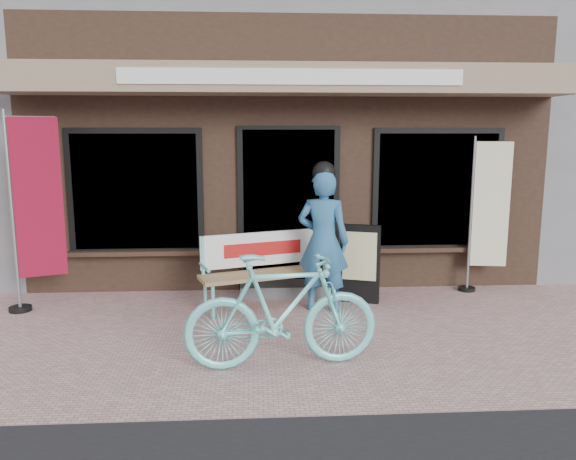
{
  "coord_description": "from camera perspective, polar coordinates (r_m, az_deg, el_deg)",
  "views": [
    {
      "loc": [
        -0.45,
        -5.41,
        2.13
      ],
      "look_at": [
        -0.09,
        0.7,
        1.05
      ],
      "focal_mm": 35.0,
      "sensor_mm": 36.0,
      "label": 1
    }
  ],
  "objects": [
    {
      "name": "ground",
      "position": [
        5.83,
        1.28,
        -11.42
      ],
      "size": [
        70.0,
        70.0,
        0.0
      ],
      "primitive_type": "plane",
      "color": "#C39595",
      "rests_on": "ground"
    },
    {
      "name": "storefront",
      "position": [
        10.42,
        -0.97,
        14.76
      ],
      "size": [
        7.0,
        6.77,
        6.0
      ],
      "color": "black",
      "rests_on": "ground"
    },
    {
      "name": "bench",
      "position": [
        6.9,
        -2.28,
        -3.41
      ],
      "size": [
        1.71,
        0.92,
        0.9
      ],
      "rotation": [
        0.0,
        0.0,
        0.32
      ],
      "color": "#74E4E2",
      "rests_on": "ground"
    },
    {
      "name": "person",
      "position": [
        6.64,
        3.6,
        -0.86
      ],
      "size": [
        0.71,
        0.57,
        1.79
      ],
      "rotation": [
        0.0,
        0.0,
        -0.31
      ],
      "color": "#2A6292",
      "rests_on": "ground"
    },
    {
      "name": "bicycle",
      "position": [
        5.12,
        -0.62,
        -8.21
      ],
      "size": [
        1.81,
        0.67,
        1.06
      ],
      "primitive_type": "imported",
      "rotation": [
        0.0,
        0.0,
        1.67
      ],
      "color": "#74E4E2",
      "rests_on": "ground"
    },
    {
      "name": "nobori_red",
      "position": [
        7.28,
        -24.37,
        1.98
      ],
      "size": [
        0.7,
        0.39,
        2.38
      ],
      "rotation": [
        0.0,
        0.0,
        0.38
      ],
      "color": "gray",
      "rests_on": "ground"
    },
    {
      "name": "nobori_cream",
      "position": [
        7.85,
        19.58,
        1.65
      ],
      "size": [
        0.61,
        0.26,
        2.07
      ],
      "rotation": [
        0.0,
        0.0,
        -0.14
      ],
      "color": "gray",
      "rests_on": "ground"
    },
    {
      "name": "menu_stand",
      "position": [
        7.07,
        7.31,
        -3.34
      ],
      "size": [
        0.5,
        0.25,
        0.99
      ],
      "rotation": [
        0.0,
        0.0,
        -0.32
      ],
      "color": "black",
      "rests_on": "ground"
    }
  ]
}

